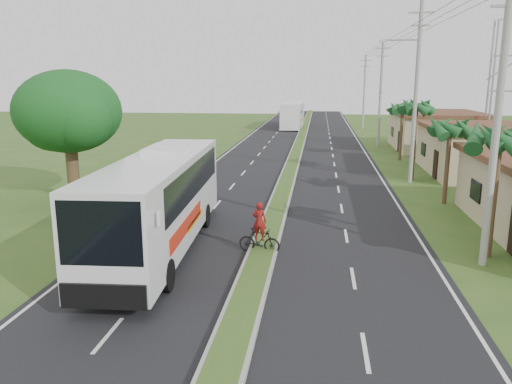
# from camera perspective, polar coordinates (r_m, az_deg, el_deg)

# --- Properties ---
(ground) EXTENTS (180.00, 180.00, 0.00)m
(ground) POSITION_cam_1_polar(r_m,az_deg,el_deg) (18.47, -0.00, -9.34)
(ground) COLOR #30521E
(ground) RESTS_ON ground
(road_asphalt) EXTENTS (14.00, 160.00, 0.02)m
(road_asphalt) POSITION_cam_1_polar(r_m,az_deg,el_deg) (37.69, 3.81, 2.05)
(road_asphalt) COLOR black
(road_asphalt) RESTS_ON ground
(median_strip) EXTENTS (1.20, 160.00, 0.18)m
(median_strip) POSITION_cam_1_polar(r_m,az_deg,el_deg) (37.67, 3.81, 2.19)
(median_strip) COLOR gray
(median_strip) RESTS_ON ground
(lane_edge_left) EXTENTS (0.12, 160.00, 0.01)m
(lane_edge_left) POSITION_cam_1_polar(r_m,az_deg,el_deg) (38.66, -6.16, 2.25)
(lane_edge_left) COLOR silver
(lane_edge_left) RESTS_ON ground
(lane_edge_right) EXTENTS (0.12, 160.00, 0.01)m
(lane_edge_right) POSITION_cam_1_polar(r_m,az_deg,el_deg) (37.90, 13.98, 1.74)
(lane_edge_right) COLOR silver
(lane_edge_right) RESTS_ON ground
(shop_mid) EXTENTS (7.60, 10.60, 3.67)m
(shop_mid) POSITION_cam_1_polar(r_m,az_deg,el_deg) (41.06, 23.99, 4.47)
(shop_mid) COLOR tan
(shop_mid) RESTS_ON ground
(shop_far) EXTENTS (8.60, 11.60, 3.82)m
(shop_far) POSITION_cam_1_polar(r_m,az_deg,el_deg) (54.53, 19.86, 6.64)
(shop_far) COLOR tan
(shop_far) RESTS_ON ground
(palm_verge_a) EXTENTS (2.40, 2.40, 5.45)m
(palm_verge_a) POSITION_cam_1_polar(r_m,az_deg,el_deg) (21.24, 26.10, 5.49)
(palm_verge_a) COLOR #473321
(palm_verge_a) RESTS_ON ground
(palm_verge_b) EXTENTS (2.40, 2.40, 5.05)m
(palm_verge_b) POSITION_cam_1_polar(r_m,az_deg,el_deg) (29.99, 21.32, 6.89)
(palm_verge_b) COLOR #473321
(palm_verge_b) RESTS_ON ground
(palm_verge_c) EXTENTS (2.40, 2.40, 5.85)m
(palm_verge_c) POSITION_cam_1_polar(r_m,az_deg,el_deg) (36.64, 17.89, 9.23)
(palm_verge_c) COLOR #473321
(palm_verge_c) RESTS_ON ground
(palm_verge_d) EXTENTS (2.40, 2.40, 5.25)m
(palm_verge_d) POSITION_cam_1_polar(r_m,az_deg,el_deg) (45.62, 16.42, 9.15)
(palm_verge_d) COLOR #473321
(palm_verge_d) RESTS_ON ground
(shade_tree) EXTENTS (6.30, 6.00, 7.54)m
(shade_tree) POSITION_cam_1_polar(r_m,az_deg,el_deg) (30.60, -20.82, 8.29)
(shade_tree) COLOR #473321
(shade_tree) RESTS_ON ground
(utility_pole_a) EXTENTS (1.60, 0.28, 11.00)m
(utility_pole_a) POSITION_cam_1_polar(r_m,az_deg,el_deg) (20.06, 25.90, 7.85)
(utility_pole_a) COLOR gray
(utility_pole_a) RESTS_ON ground
(utility_pole_b) EXTENTS (3.20, 0.28, 12.00)m
(utility_pole_b) POSITION_cam_1_polar(r_m,az_deg,el_deg) (35.56, 17.78, 10.99)
(utility_pole_b) COLOR gray
(utility_pole_b) RESTS_ON ground
(utility_pole_c) EXTENTS (1.60, 0.28, 11.00)m
(utility_pole_c) POSITION_cam_1_polar(r_m,az_deg,el_deg) (55.37, 14.05, 10.98)
(utility_pole_c) COLOR gray
(utility_pole_c) RESTS_ON ground
(utility_pole_d) EXTENTS (1.60, 0.28, 10.50)m
(utility_pole_d) POSITION_cam_1_polar(r_m,az_deg,el_deg) (75.27, 12.27, 11.21)
(utility_pole_d) COLOR gray
(utility_pole_d) RESTS_ON ground
(coach_bus_main) EXTENTS (3.40, 13.07, 4.18)m
(coach_bus_main) POSITION_cam_1_polar(r_m,az_deg,el_deg) (20.73, -10.87, -0.45)
(coach_bus_main) COLOR silver
(coach_bus_main) RESTS_ON ground
(coach_bus_far) EXTENTS (2.97, 12.76, 3.71)m
(coach_bus_far) POSITION_cam_1_polar(r_m,az_deg,el_deg) (75.62, 4.24, 8.94)
(coach_bus_far) COLOR white
(coach_bus_far) RESTS_ON ground
(motorcyclist) EXTENTS (1.77, 0.73, 2.15)m
(motorcyclist) POSITION_cam_1_polar(r_m,az_deg,el_deg) (20.36, 0.39, -4.95)
(motorcyclist) COLOR black
(motorcyclist) RESTS_ON ground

